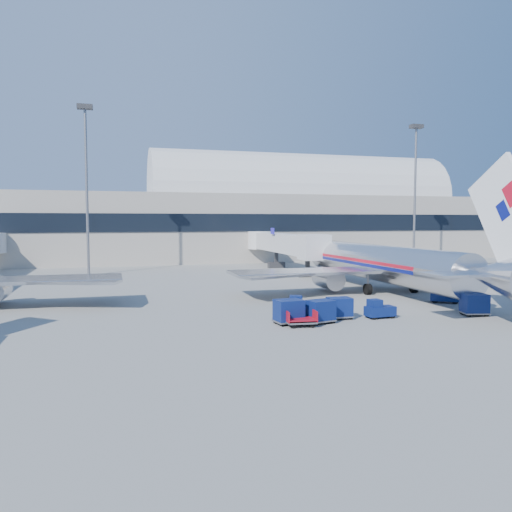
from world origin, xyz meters
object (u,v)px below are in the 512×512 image
object	(u,v)px
mast_west	(86,164)
mast_east	(415,174)
barrier_mid	(496,287)
cart_train_c	(289,311)
cart_train_b	(321,311)
jetbridge_near	(281,243)
barrier_near	(469,288)
cart_train_a	(339,308)
cart_open_red	(301,321)
cart_solo_near	(474,304)
airliner_main	(386,264)
tug_lead	(379,309)
tug_right	(443,295)
tug_left	(295,305)

from	to	relation	value
mast_west	mast_east	distance (m)	50.00
barrier_mid	cart_train_c	size ratio (longest dim) A/B	1.41
cart_train_b	jetbridge_near	bearing A→B (deg)	63.29
mast_east	barrier_near	world-z (taller)	mast_east
jetbridge_near	cart_train_c	bearing A→B (deg)	-107.92
mast_east	cart_train_a	xyz separation A→B (m)	(-30.56, -36.87, -13.95)
mast_west	barrier_near	world-z (taller)	mast_west
jetbridge_near	cart_train_c	distance (m)	40.55
mast_east	cart_open_red	distance (m)	53.63
mast_east	cart_solo_near	bearing A→B (deg)	-117.44
airliner_main	barrier_near	distance (m)	8.74
mast_west	cart_train_a	size ratio (longest dim) A/B	12.05
barrier_mid	cart_open_red	xyz separation A→B (m)	(-25.59, -10.64, -0.05)
barrier_mid	jetbridge_near	bearing A→B (deg)	115.44
airliner_main	cart_solo_near	distance (m)	13.18
tug_lead	tug_right	bearing A→B (deg)	24.46
barrier_mid	cart_train_b	distance (m)	25.82
airliner_main	barrier_mid	size ratio (longest dim) A/B	12.42
tug_lead	tug_left	distance (m)	6.46
jetbridge_near	barrier_near	bearing A→B (deg)	-70.15
barrier_mid	tug_left	world-z (taller)	tug_left
mast_west	tug_right	distance (m)	47.54
airliner_main	barrier_mid	bearing A→B (deg)	-12.50
barrier_mid	tug_lead	size ratio (longest dim) A/B	1.34
airliner_main	cart_solo_near	world-z (taller)	airliner_main
jetbridge_near	barrier_mid	distance (m)	32.09
tug_lead	cart_train_a	bearing A→B (deg)	166.54
cart_train_a	cart_train_b	distance (m)	2.23
jetbridge_near	cart_solo_near	size ratio (longest dim) A/B	12.63
airliner_main	barrier_mid	world-z (taller)	airliner_main
tug_right	cart_open_red	world-z (taller)	tug_right
barrier_mid	cart_train_c	world-z (taller)	cart_train_c
tug_left	cart_train_c	size ratio (longest dim) A/B	1.13
mast_east	mast_west	bearing A→B (deg)	180.00
tug_right	cart_train_a	distance (m)	12.85
jetbridge_near	tug_lead	world-z (taller)	jetbridge_near
barrier_near	cart_train_c	xyz separation A→B (m)	(-22.84, -9.67, 0.48)
cart_train_c	cart_open_red	distance (m)	1.23
airliner_main	jetbridge_near	size ratio (longest dim) A/B	1.35
tug_right	cart_open_red	distance (m)	16.96
tug_lead	tug_right	size ratio (longest dim) A/B	0.84
cart_train_a	tug_left	bearing A→B (deg)	129.58
airliner_main	mast_west	distance (m)	41.12
airliner_main	cart_train_b	xyz separation A→B (m)	(-12.53, -12.44, -2.05)
jetbridge_near	tug_left	size ratio (longest dim) A/B	11.40
jetbridge_near	mast_east	size ratio (longest dim) A/B	1.22
tug_lead	cart_train_c	distance (m)	7.27
mast_west	cart_train_c	world-z (taller)	mast_west
cart_train_b	cart_train_c	distance (m)	2.33
barrier_near	cart_solo_near	size ratio (longest dim) A/B	1.38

